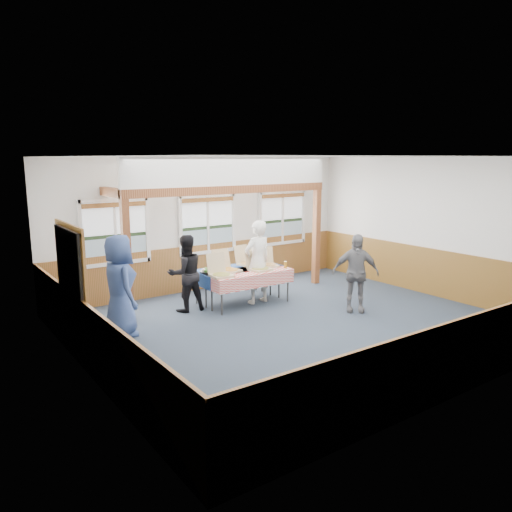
% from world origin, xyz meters
% --- Properties ---
extents(floor, '(8.00, 8.00, 0.00)m').
position_xyz_m(floor, '(0.00, 0.00, 0.00)').
color(floor, '#242F3B').
rests_on(floor, ground).
extents(ceiling, '(8.00, 8.00, 0.00)m').
position_xyz_m(ceiling, '(0.00, 0.00, 3.20)').
color(ceiling, white).
rests_on(ceiling, wall_back).
extents(wall_back, '(8.00, 0.00, 8.00)m').
position_xyz_m(wall_back, '(0.00, 3.50, 1.60)').
color(wall_back, silver).
rests_on(wall_back, floor).
extents(wall_front, '(8.00, 0.00, 8.00)m').
position_xyz_m(wall_front, '(0.00, -3.50, 1.60)').
color(wall_front, silver).
rests_on(wall_front, floor).
extents(wall_left, '(0.00, 8.00, 8.00)m').
position_xyz_m(wall_left, '(-4.00, 0.00, 1.60)').
color(wall_left, silver).
rests_on(wall_left, floor).
extents(wall_right, '(0.00, 8.00, 8.00)m').
position_xyz_m(wall_right, '(4.00, 0.00, 1.60)').
color(wall_right, silver).
rests_on(wall_right, floor).
extents(wainscot_back, '(7.98, 0.05, 1.10)m').
position_xyz_m(wainscot_back, '(0.00, 3.48, 0.55)').
color(wainscot_back, brown).
rests_on(wainscot_back, floor).
extents(wainscot_front, '(7.98, 0.05, 1.10)m').
position_xyz_m(wainscot_front, '(0.00, -3.48, 0.55)').
color(wainscot_front, brown).
rests_on(wainscot_front, floor).
extents(wainscot_left, '(0.05, 6.98, 1.10)m').
position_xyz_m(wainscot_left, '(-3.98, 0.00, 0.55)').
color(wainscot_left, brown).
rests_on(wainscot_left, floor).
extents(wainscot_right, '(0.05, 6.98, 1.10)m').
position_xyz_m(wainscot_right, '(3.98, 0.00, 0.55)').
color(wainscot_right, brown).
rests_on(wainscot_right, floor).
extents(cased_opening, '(0.06, 1.30, 2.10)m').
position_xyz_m(cased_opening, '(-3.96, 0.90, 1.05)').
color(cased_opening, '#2D2D2D').
rests_on(cased_opening, wall_left).
extents(window_left, '(1.56, 0.10, 1.46)m').
position_xyz_m(window_left, '(-2.30, 3.46, 1.68)').
color(window_left, white).
rests_on(window_left, wall_back).
extents(window_mid, '(1.56, 0.10, 1.46)m').
position_xyz_m(window_mid, '(0.00, 3.46, 1.68)').
color(window_mid, white).
rests_on(window_mid, wall_back).
extents(window_right, '(1.56, 0.10, 1.46)m').
position_xyz_m(window_right, '(2.30, 3.46, 1.68)').
color(window_right, white).
rests_on(window_right, wall_back).
extents(post_left, '(0.15, 0.15, 2.40)m').
position_xyz_m(post_left, '(-2.50, 2.30, 1.20)').
color(post_left, '#5D2B14').
rests_on(post_left, floor).
extents(post_right, '(0.15, 0.15, 2.40)m').
position_xyz_m(post_right, '(2.50, 2.30, 1.20)').
color(post_right, '#5D2B14').
rests_on(post_right, floor).
extents(cross_beam, '(5.15, 0.18, 0.18)m').
position_xyz_m(cross_beam, '(0.00, 2.30, 2.49)').
color(cross_beam, '#5D2B14').
rests_on(cross_beam, post_left).
extents(table_left, '(1.99, 0.93, 0.76)m').
position_xyz_m(table_left, '(-0.01, 2.08, 0.70)').
color(table_left, '#2D2D2D').
rests_on(table_left, floor).
extents(table_right, '(1.92, 0.85, 0.76)m').
position_xyz_m(table_right, '(-0.02, 1.70, 0.70)').
color(table_right, '#2D2D2D').
rests_on(table_right, floor).
extents(pizza_box_a, '(0.43, 0.52, 0.45)m').
position_xyz_m(pizza_box_a, '(-0.41, 1.97, 0.83)').
color(pizza_box_a, beige).
rests_on(pizza_box_a, table_left).
extents(pizza_box_b, '(0.46, 0.54, 0.43)m').
position_xyz_m(pizza_box_b, '(0.33, 2.24, 0.82)').
color(pizza_box_b, beige).
rests_on(pizza_box_b, table_left).
extents(pizza_box_c, '(0.46, 0.54, 0.46)m').
position_xyz_m(pizza_box_c, '(-0.77, 1.61, 0.83)').
color(pizza_box_c, beige).
rests_on(pizza_box_c, table_right).
extents(pizza_box_d, '(0.47, 0.53, 0.42)m').
position_xyz_m(pizza_box_d, '(-0.38, 1.90, 0.82)').
color(pizza_box_d, beige).
rests_on(pizza_box_d, table_right).
extents(pizza_box_e, '(0.45, 0.54, 0.46)m').
position_xyz_m(pizza_box_e, '(0.23, 1.63, 0.83)').
color(pizza_box_e, beige).
rests_on(pizza_box_e, table_right).
extents(pizza_box_f, '(0.48, 0.54, 0.41)m').
position_xyz_m(pizza_box_f, '(0.64, 1.84, 0.82)').
color(pizza_box_f, beige).
rests_on(pizza_box_f, table_right).
extents(veggie_tray, '(0.41, 0.41, 0.09)m').
position_xyz_m(veggie_tray, '(-0.76, 2.08, 0.79)').
color(veggie_tray, black).
rests_on(veggie_tray, table_left).
extents(drink_glass, '(0.07, 0.07, 0.15)m').
position_xyz_m(drink_glass, '(0.83, 1.45, 0.83)').
color(drink_glass, '#A7711B').
rests_on(drink_glass, table_right).
extents(woman_white, '(0.70, 0.49, 1.85)m').
position_xyz_m(woman_white, '(0.25, 1.71, 0.93)').
color(woman_white, white).
rests_on(woman_white, floor).
extents(woman_black, '(0.81, 0.65, 1.62)m').
position_xyz_m(woman_black, '(-1.33, 2.08, 0.81)').
color(woman_black, black).
rests_on(woman_black, floor).
extents(man_blue, '(0.59, 0.91, 1.86)m').
position_xyz_m(man_blue, '(-2.99, 1.41, 0.93)').
color(man_blue, '#32477E').
rests_on(man_blue, floor).
extents(person_grey, '(1.00, 0.92, 1.65)m').
position_xyz_m(person_grey, '(1.55, 0.02, 0.82)').
color(person_grey, slate).
rests_on(person_grey, floor).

